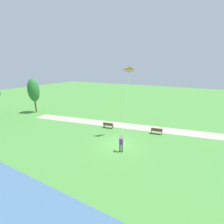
% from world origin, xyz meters
% --- Properties ---
extents(ground_plane, '(120.00, 120.00, 0.00)m').
position_xyz_m(ground_plane, '(0.00, 0.00, 0.00)').
color(ground_plane, '#4C8E3D').
extents(walkway_path, '(8.07, 31.92, 0.02)m').
position_xyz_m(walkway_path, '(6.01, 2.00, 0.01)').
color(walkway_path, '#ADA393').
rests_on(walkway_path, ground).
extents(person_kite_flyer, '(0.63, 0.51, 1.83)m').
position_xyz_m(person_kite_flyer, '(-1.24, -0.88, 1.05)').
color(person_kite_flyer, '#232328').
rests_on(person_kite_flyer, ground).
extents(flying_kite, '(4.26, 1.38, 7.04)m').
position_xyz_m(flying_kite, '(2.68, -0.09, 8.43)').
color(flying_kite, orange).
extents(park_bench_near_walkway, '(0.70, 1.55, 0.88)m').
position_xyz_m(park_bench_near_walkway, '(5.25, -3.22, 0.51)').
color(park_bench_near_walkway, brown).
rests_on(park_bench_near_walkway, ground).
extents(park_bench_far_walkway, '(0.70, 1.55, 0.88)m').
position_xyz_m(park_bench_far_walkway, '(4.01, 3.67, 0.51)').
color(park_bench_far_walkway, brown).
rests_on(park_bench_far_walkway, ground).
extents(tree_treeline_right, '(2.04, 2.33, 6.71)m').
position_xyz_m(tree_treeline_right, '(4.51, 20.58, 4.44)').
color(tree_treeline_right, brown).
rests_on(tree_treeline_right, ground).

